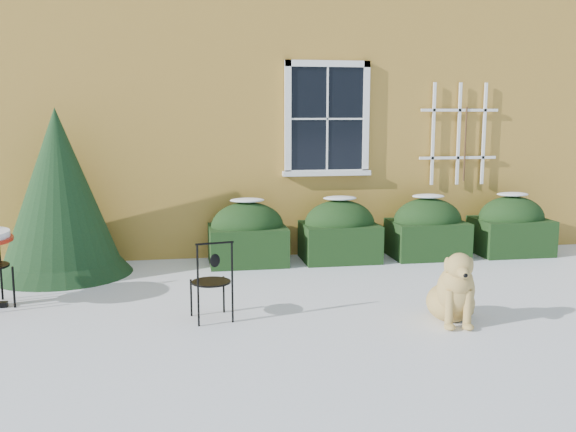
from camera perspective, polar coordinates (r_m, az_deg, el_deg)
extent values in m
plane|color=white|center=(6.51, 1.50, -9.22)|extent=(80.00, 80.00, 0.00)
cube|color=gold|center=(13.16, -4.51, 13.18)|extent=(12.00, 8.00, 6.00)
cube|color=black|center=(9.27, 3.49, 8.61)|extent=(1.05, 0.03, 1.45)
cube|color=white|center=(9.29, 3.55, 13.37)|extent=(1.23, 0.06, 0.09)
cube|color=white|center=(9.30, 3.46, 3.86)|extent=(1.23, 0.06, 0.09)
cube|color=white|center=(9.15, -0.01, 8.62)|extent=(0.09, 0.06, 1.63)
cube|color=white|center=(9.41, 6.93, 8.57)|extent=(0.09, 0.06, 1.63)
cube|color=white|center=(9.25, 3.52, 8.61)|extent=(0.02, 0.02, 1.45)
cube|color=white|center=(9.25, 3.52, 8.61)|extent=(1.05, 0.02, 0.02)
cube|color=white|center=(9.30, 3.46, 3.83)|extent=(1.29, 0.14, 0.07)
cube|color=white|center=(9.74, 12.78, 7.10)|extent=(0.04, 0.03, 1.50)
cube|color=white|center=(9.90, 14.94, 7.05)|extent=(0.04, 0.03, 1.50)
cube|color=white|center=(10.07, 17.02, 6.99)|extent=(0.04, 0.03, 1.50)
cube|color=white|center=(9.92, 14.85, 5.03)|extent=(1.20, 0.03, 0.04)
cube|color=white|center=(9.90, 15.02, 9.08)|extent=(1.20, 0.03, 0.04)
cylinder|color=#472D19|center=(9.93, 15.48, 6.17)|extent=(0.02, 0.02, 1.10)
cube|color=black|center=(8.84, -3.61, -2.59)|extent=(1.05, 0.80, 0.52)
ellipsoid|color=black|center=(8.80, -3.63, -0.92)|extent=(1.00, 0.72, 0.67)
ellipsoid|color=white|center=(8.74, -3.65, 1.41)|extent=(0.47, 0.32, 0.06)
cube|color=black|center=(9.07, 4.59, -2.31)|extent=(1.05, 0.80, 0.52)
ellipsoid|color=black|center=(9.02, 4.61, -0.68)|extent=(1.00, 0.72, 0.67)
ellipsoid|color=white|center=(8.97, 4.64, 1.59)|extent=(0.47, 0.32, 0.06)
cube|color=black|center=(9.47, 12.24, -2.00)|extent=(1.05, 0.80, 0.52)
ellipsoid|color=black|center=(9.42, 12.29, -0.44)|extent=(1.00, 0.72, 0.67)
ellipsoid|color=white|center=(9.37, 12.37, 1.73)|extent=(0.47, 0.32, 0.06)
cube|color=black|center=(10.02, 19.16, -1.70)|extent=(1.05, 0.80, 0.52)
ellipsoid|color=black|center=(9.98, 19.24, -0.22)|extent=(1.00, 0.72, 0.67)
ellipsoid|color=white|center=(9.93, 19.34, 1.83)|extent=(0.47, 0.32, 0.06)
cone|color=black|center=(8.71, -19.49, -1.61)|extent=(1.76, 1.76, 1.02)
cone|color=black|center=(8.63, -19.69, 2.01)|extent=(1.57, 1.57, 2.13)
cylinder|color=black|center=(6.72, -5.73, -6.96)|extent=(0.02, 0.02, 0.38)
cylinder|color=black|center=(6.65, -8.60, -7.20)|extent=(0.02, 0.02, 0.38)
cylinder|color=black|center=(6.41, -4.95, -7.76)|extent=(0.02, 0.02, 0.38)
cylinder|color=black|center=(6.33, -7.96, -8.02)|extent=(0.02, 0.02, 0.38)
cylinder|color=black|center=(6.47, -6.84, -5.84)|extent=(0.39, 0.39, 0.02)
cylinder|color=black|center=(6.30, -5.00, -4.22)|extent=(0.02, 0.02, 0.43)
cylinder|color=black|center=(6.22, -8.04, -4.45)|extent=(0.02, 0.02, 0.43)
cylinder|color=black|center=(6.22, -6.55, -2.42)|extent=(0.37, 0.09, 0.02)
ellipsoid|color=black|center=(6.25, -6.52, -3.95)|extent=(0.11, 0.04, 0.13)
cylinder|color=black|center=(7.44, -23.20, -5.84)|extent=(0.02, 0.02, 0.45)
cylinder|color=black|center=(7.81, -24.12, -5.21)|extent=(0.02, 0.02, 0.45)
ellipsoid|color=tan|center=(6.69, 14.23, -7.43)|extent=(0.56, 0.60, 0.39)
ellipsoid|color=tan|center=(6.48, 14.68, -6.38)|extent=(0.42, 0.38, 0.48)
sphere|color=tan|center=(6.40, 14.84, -5.59)|extent=(0.30, 0.30, 0.30)
cylinder|color=tan|center=(6.39, 14.14, -8.06)|extent=(0.08, 0.08, 0.39)
cylinder|color=tan|center=(6.43, 15.67, -8.00)|extent=(0.08, 0.08, 0.39)
ellipsoid|color=tan|center=(6.39, 14.18, -9.52)|extent=(0.11, 0.14, 0.06)
ellipsoid|color=tan|center=(6.44, 15.71, -9.45)|extent=(0.11, 0.14, 0.06)
cylinder|color=tan|center=(6.38, 14.88, -5.15)|extent=(0.21, 0.24, 0.21)
sphere|color=tan|center=(6.32, 15.02, -4.32)|extent=(0.25, 0.25, 0.25)
ellipsoid|color=tan|center=(6.22, 15.28, -4.88)|extent=(0.15, 0.21, 0.11)
sphere|color=black|center=(6.14, 15.50, -5.11)|extent=(0.04, 0.04, 0.04)
ellipsoid|color=tan|center=(6.32, 13.97, -4.27)|extent=(0.08, 0.09, 0.16)
ellipsoid|color=tan|center=(6.38, 15.89, -4.23)|extent=(0.08, 0.09, 0.16)
cylinder|color=tan|center=(6.94, 15.07, -7.92)|extent=(0.17, 0.31, 0.07)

